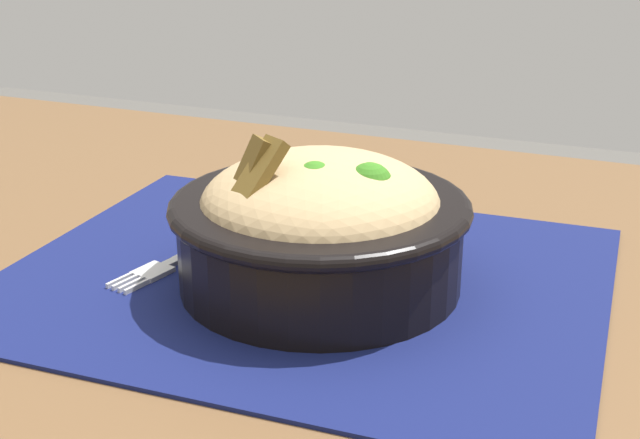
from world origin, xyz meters
TOP-DOWN VIEW (x-y plane):
  - table at (0.00, 0.00)m, footprint 1.23×0.79m
  - placemat at (-0.03, 0.00)m, footprint 0.45×0.37m
  - bowl at (-0.05, 0.01)m, footprint 0.24×0.24m
  - fork at (0.07, 0.02)m, footprint 0.04×0.12m

SIDE VIEW (x-z plane):
  - table at x=0.00m, z-range 0.29..1.00m
  - placemat at x=-0.03m, z-range 0.71..0.72m
  - fork at x=0.07m, z-range 0.72..0.72m
  - bowl at x=-0.05m, z-range 0.70..0.82m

